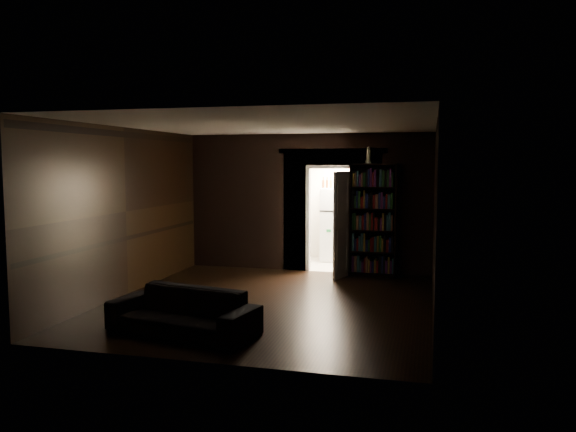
{
  "coord_description": "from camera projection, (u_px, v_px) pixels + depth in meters",
  "views": [
    {
      "loc": [
        2.44,
        -8.38,
        2.21
      ],
      "look_at": [
        0.07,
        0.9,
        1.3
      ],
      "focal_mm": 35.0,
      "sensor_mm": 36.0,
      "label": 1
    }
  ],
  "objects": [
    {
      "name": "kitchen_alcove",
      "position": [
        340.0,
        208.0,
        12.39
      ],
      "size": [
        2.2,
        1.8,
        2.6
      ],
      "color": "#B2AA9B",
      "rests_on": "ground"
    },
    {
      "name": "ground",
      "position": [
        270.0,
        303.0,
        8.89
      ],
      "size": [
        5.5,
        5.5,
        0.0
      ],
      "primitive_type": "plane",
      "color": "black",
      "rests_on": "ground"
    },
    {
      "name": "bottles",
      "position": [
        335.0,
        182.0,
        12.51
      ],
      "size": [
        0.62,
        0.09,
        0.25
      ],
      "primitive_type": "cube",
      "rotation": [
        0.0,
        0.0,
        0.03
      ],
      "color": "black",
      "rests_on": "refrigerator"
    },
    {
      "name": "refrigerator",
      "position": [
        339.0,
        224.0,
        12.67
      ],
      "size": [
        0.87,
        0.82,
        1.65
      ],
      "primitive_type": "cube",
      "rotation": [
        0.0,
        0.0,
        0.21
      ],
      "color": "silver",
      "rests_on": "ground"
    },
    {
      "name": "sofa",
      "position": [
        183.0,
        305.0,
        7.26
      ],
      "size": [
        2.1,
        1.22,
        0.76
      ],
      "primitive_type": "imported",
      "rotation": [
        0.0,
        0.0,
        -0.2
      ],
      "color": "black",
      "rests_on": "ground"
    },
    {
      "name": "room_walls",
      "position": [
        286.0,
        193.0,
        9.77
      ],
      "size": [
        5.02,
        5.61,
        2.84
      ],
      "color": "black",
      "rests_on": "ground"
    },
    {
      "name": "door",
      "position": [
        345.0,
        224.0,
        10.83
      ],
      "size": [
        0.32,
        0.82,
        2.05
      ],
      "primitive_type": "cube",
      "rotation": [
        0.0,
        0.0,
        1.25
      ],
      "color": "silver",
      "rests_on": "ground"
    },
    {
      "name": "figurine",
      "position": [
        369.0,
        155.0,
        10.81
      ],
      "size": [
        0.13,
        0.13,
        0.32
      ],
      "primitive_type": "cube",
      "rotation": [
        0.0,
        0.0,
        -0.28
      ],
      "color": "white",
      "rests_on": "bookshelf"
    },
    {
      "name": "bookshelf",
      "position": [
        373.0,
        220.0,
        10.93
      ],
      "size": [
        0.95,
        0.64,
        2.2
      ],
      "primitive_type": "cube",
      "rotation": [
        0.0,
        0.0,
        0.39
      ],
      "color": "black",
      "rests_on": "ground"
    }
  ]
}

